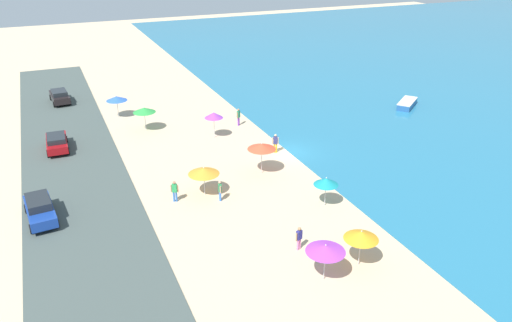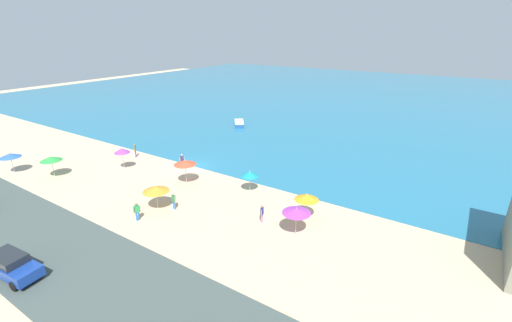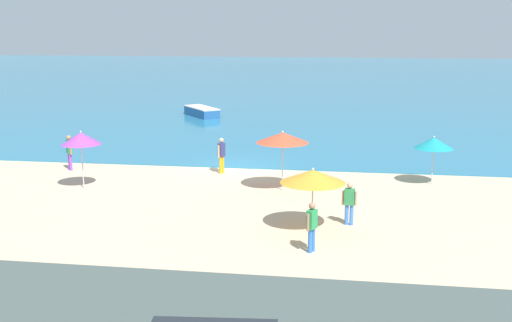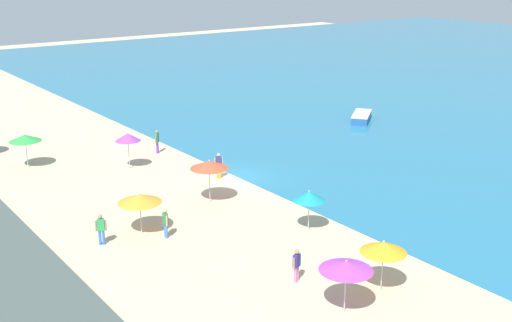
{
  "view_description": "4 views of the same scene",
  "coord_description": "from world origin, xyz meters",
  "px_view_note": "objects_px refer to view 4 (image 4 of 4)",
  "views": [
    {
      "loc": [
        36.12,
        -18.94,
        17.95
      ],
      "look_at": [
        3.06,
        -4.6,
        1.33
      ],
      "focal_mm": 35.0,
      "sensor_mm": 36.0,
      "label": 1
    },
    {
      "loc": [
        26.64,
        -27.38,
        15.04
      ],
      "look_at": [
        7.96,
        1.38,
        1.89
      ],
      "focal_mm": 24.0,
      "sensor_mm": 36.0,
      "label": 2
    },
    {
      "loc": [
        5.71,
        -31.34,
        7.22
      ],
      "look_at": [
        1.26,
        -1.96,
        0.84
      ],
      "focal_mm": 45.0,
      "sensor_mm": 36.0,
      "label": 3
    },
    {
      "loc": [
        33.31,
        -23.21,
        13.91
      ],
      "look_at": [
        1.53,
        0.37,
        1.47
      ],
      "focal_mm": 45.0,
      "sensor_mm": 36.0,
      "label": 4
    }
  ],
  "objects_px": {
    "beach_umbrella_2": "(346,266)",
    "beach_umbrella_3": "(140,198)",
    "bather_0": "(165,222)",
    "beach_umbrella_0": "(209,165)",
    "bather_1": "(157,140)",
    "beach_umbrella_1": "(309,196)",
    "beach_umbrella_6": "(128,137)",
    "bather_3": "(101,228)",
    "bather_4": "(219,164)",
    "skiff_nearshore": "(362,117)",
    "beach_umbrella_7": "(25,138)",
    "beach_umbrella_5": "(383,247)",
    "bather_2": "(297,264)"
  },
  "relations": [
    {
      "from": "beach_umbrella_7",
      "to": "beach_umbrella_1",
      "type": "bearing_deg",
      "value": 23.3
    },
    {
      "from": "beach_umbrella_2",
      "to": "bather_4",
      "type": "distance_m",
      "value": 18.04
    },
    {
      "from": "bather_3",
      "to": "bather_4",
      "type": "bearing_deg",
      "value": 115.92
    },
    {
      "from": "beach_umbrella_0",
      "to": "beach_umbrella_6",
      "type": "xyz_separation_m",
      "value": [
        -8.85,
        -0.98,
        -0.1
      ]
    },
    {
      "from": "beach_umbrella_6",
      "to": "beach_umbrella_7",
      "type": "bearing_deg",
      "value": -128.56
    },
    {
      "from": "beach_umbrella_1",
      "to": "beach_umbrella_2",
      "type": "xyz_separation_m",
      "value": [
        7.27,
        -4.36,
        0.16
      ]
    },
    {
      "from": "beach_umbrella_2",
      "to": "bather_0",
      "type": "distance_m",
      "value": 11.26
    },
    {
      "from": "beach_umbrella_0",
      "to": "bather_3",
      "type": "height_order",
      "value": "beach_umbrella_0"
    },
    {
      "from": "beach_umbrella_7",
      "to": "bather_0",
      "type": "height_order",
      "value": "beach_umbrella_7"
    },
    {
      "from": "beach_umbrella_3",
      "to": "bather_3",
      "type": "distance_m",
      "value": 2.52
    },
    {
      "from": "beach_umbrella_3",
      "to": "bather_1",
      "type": "bearing_deg",
      "value": 148.52
    },
    {
      "from": "beach_umbrella_2",
      "to": "skiff_nearshore",
      "type": "height_order",
      "value": "beach_umbrella_2"
    },
    {
      "from": "beach_umbrella_0",
      "to": "bather_1",
      "type": "distance_m",
      "value": 11.32
    },
    {
      "from": "bather_3",
      "to": "skiff_nearshore",
      "type": "bearing_deg",
      "value": 109.84
    },
    {
      "from": "beach_umbrella_0",
      "to": "bather_0",
      "type": "distance_m",
      "value": 5.7
    },
    {
      "from": "beach_umbrella_6",
      "to": "bather_0",
      "type": "height_order",
      "value": "beach_umbrella_6"
    },
    {
      "from": "beach_umbrella_2",
      "to": "skiff_nearshore",
      "type": "distance_m",
      "value": 33.29
    },
    {
      "from": "beach_umbrella_0",
      "to": "bather_2",
      "type": "xyz_separation_m",
      "value": [
        10.75,
        -2.27,
        -1.47
      ]
    },
    {
      "from": "beach_umbrella_1",
      "to": "bather_3",
      "type": "distance_m",
      "value": 10.9
    },
    {
      "from": "beach_umbrella_5",
      "to": "beach_umbrella_7",
      "type": "distance_m",
      "value": 27.75
    },
    {
      "from": "bather_0",
      "to": "beach_umbrella_6",
      "type": "bearing_deg",
      "value": 162.81
    },
    {
      "from": "beach_umbrella_3",
      "to": "bather_0",
      "type": "xyz_separation_m",
      "value": [
        1.3,
        0.76,
        -1.07
      ]
    },
    {
      "from": "beach_umbrella_3",
      "to": "beach_umbrella_6",
      "type": "relative_size",
      "value": 0.89
    },
    {
      "from": "beach_umbrella_2",
      "to": "beach_umbrella_3",
      "type": "relative_size",
      "value": 1.02
    },
    {
      "from": "beach_umbrella_1",
      "to": "skiff_nearshore",
      "type": "relative_size",
      "value": 0.56
    },
    {
      "from": "beach_umbrella_2",
      "to": "beach_umbrella_6",
      "type": "bearing_deg",
      "value": 176.55
    },
    {
      "from": "beach_umbrella_0",
      "to": "beach_umbrella_3",
      "type": "bearing_deg",
      "value": -72.84
    },
    {
      "from": "beach_umbrella_0",
      "to": "bather_3",
      "type": "xyz_separation_m",
      "value": [
        1.8,
        -7.7,
        -1.44
      ]
    },
    {
      "from": "beach_umbrella_0",
      "to": "beach_umbrella_7",
      "type": "xyz_separation_m",
      "value": [
        -13.33,
        -6.6,
        -0.23
      ]
    },
    {
      "from": "beach_umbrella_6",
      "to": "skiff_nearshore",
      "type": "xyz_separation_m",
      "value": [
        -0.02,
        22.83,
        -1.85
      ]
    },
    {
      "from": "bather_0",
      "to": "beach_umbrella_2",
      "type": "bearing_deg",
      "value": 11.75
    },
    {
      "from": "beach_umbrella_1",
      "to": "bather_2",
      "type": "xyz_separation_m",
      "value": [
        4.09,
        -4.27,
        -1.05
      ]
    },
    {
      "from": "beach_umbrella_3",
      "to": "beach_umbrella_6",
      "type": "xyz_separation_m",
      "value": [
        -10.51,
        4.42,
        0.29
      ]
    },
    {
      "from": "beach_umbrella_1",
      "to": "bather_4",
      "type": "relative_size",
      "value": 1.29
    },
    {
      "from": "beach_umbrella_2",
      "to": "bather_3",
      "type": "xyz_separation_m",
      "value": [
        -12.13,
        -5.34,
        -1.18
      ]
    },
    {
      "from": "bather_4",
      "to": "beach_umbrella_5",
      "type": "bearing_deg",
      "value": -8.73
    },
    {
      "from": "beach_umbrella_2",
      "to": "bather_1",
      "type": "relative_size",
      "value": 1.33
    },
    {
      "from": "beach_umbrella_2",
      "to": "bather_0",
      "type": "xyz_separation_m",
      "value": [
        -10.96,
        -2.28,
        -1.2
      ]
    },
    {
      "from": "beach_umbrella_0",
      "to": "bather_2",
      "type": "distance_m",
      "value": 11.09
    },
    {
      "from": "bather_3",
      "to": "bather_1",
      "type": "bearing_deg",
      "value": 141.85
    },
    {
      "from": "beach_umbrella_5",
      "to": "bather_1",
      "type": "relative_size",
      "value": 1.34
    },
    {
      "from": "beach_umbrella_2",
      "to": "bather_2",
      "type": "relative_size",
      "value": 1.48
    },
    {
      "from": "beach_umbrella_3",
      "to": "skiff_nearshore",
      "type": "height_order",
      "value": "beach_umbrella_3"
    },
    {
      "from": "beach_umbrella_0",
      "to": "bather_0",
      "type": "xyz_separation_m",
      "value": [
        2.97,
        -4.64,
        -1.46
      ]
    },
    {
      "from": "beach_umbrella_3",
      "to": "bather_4",
      "type": "distance_m",
      "value": 9.66
    },
    {
      "from": "beach_umbrella_1",
      "to": "beach_umbrella_6",
      "type": "distance_m",
      "value": 15.8
    },
    {
      "from": "beach_umbrella_0",
      "to": "beach_umbrella_2",
      "type": "xyz_separation_m",
      "value": [
        13.93,
        -2.36,
        -0.26
      ]
    },
    {
      "from": "beach_umbrella_0",
      "to": "skiff_nearshore",
      "type": "bearing_deg",
      "value": 112.08
    },
    {
      "from": "bather_2",
      "to": "bather_3",
      "type": "relative_size",
      "value": 0.96
    },
    {
      "from": "beach_umbrella_2",
      "to": "beach_umbrella_5",
      "type": "distance_m",
      "value": 2.61
    }
  ]
}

